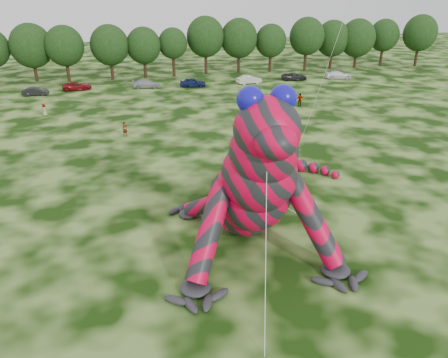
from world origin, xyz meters
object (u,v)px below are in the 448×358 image
car_7 (338,75)px  car_3 (146,84)px  spectator_3 (300,100)px  tree_6 (66,54)px  tree_5 (32,53)px  car_4 (193,82)px  spectator_0 (125,129)px  tree_17 (419,41)px  tree_16 (383,42)px  car_5 (249,79)px  tree_7 (110,52)px  tree_10 (206,45)px  car_1 (35,91)px  tree_11 (239,46)px  spectator_2 (258,107)px  tree_8 (144,53)px  tree_13 (306,44)px  car_2 (77,86)px  tree_14 (332,44)px  spectator_5 (244,134)px  tree_9 (173,52)px  inflatable_gecko (241,151)px  tree_12 (271,48)px  tree_15 (357,43)px  car_6 (294,76)px  spectator_4 (44,110)px

car_7 → car_3: bearing=99.4°
car_3 → spectator_3: (19.60, -17.71, 0.28)m
tree_6 → car_7: tree_6 is taller
tree_5 → car_4: (25.88, -11.33, -4.17)m
car_3 → spectator_0: bearing=174.0°
tree_17 → tree_16: bearing=157.4°
tree_6 → car_5: 31.83m
tree_7 → tree_10: size_ratio=0.90×
tree_16 → car_1: size_ratio=2.46×
tree_11 → car_5: 11.73m
tree_11 → spectator_2: 30.41m
car_3 → spectator_2: 23.47m
tree_8 → car_5: 19.74m
tree_13 → car_4: 26.70m
car_1 → spectator_0: bearing=-149.4°
tree_11 → car_2: 31.21m
tree_14 → tree_16: size_ratio=1.00×
car_3 → car_4: size_ratio=1.06×
tree_8 → spectator_5: 39.90m
tree_6 → tree_9: size_ratio=1.09×
car_7 → spectator_0: bearing=133.0°
tree_7 → tree_10: tree_10 is taller
inflatable_gecko → tree_9: size_ratio=2.48×
tree_13 → tree_10: bearing=175.8°
car_3 → car_5: 17.42m
tree_11 → car_7: tree_11 is taller
tree_12 → car_2: tree_12 is taller
tree_6 → spectator_2: bearing=-47.6°
car_2 → car_7: 45.36m
tree_15 → tree_16: size_ratio=1.03×
tree_12 → car_6: bearing=-81.8°
tree_17 → car_4: bearing=-169.0°
tree_16 → car_5: tree_16 is taller
spectator_5 → spectator_2: size_ratio=1.09×
tree_12 → tree_13: tree_13 is taller
car_2 → tree_13: bearing=-82.3°
tree_16 → car_6: tree_16 is taller
tree_11 → tree_14: (19.68, 0.53, -0.33)m
tree_5 → car_4: bearing=-23.6°
tree_13 → car_3: tree_13 is taller
spectator_2 → car_3: bearing=157.0°
tree_6 → tree_17: 69.51m
tree_6 → spectator_4: 23.20m
car_5 → spectator_5: 30.94m
car_4 → spectator_4: 25.38m
tree_8 → tree_12: 24.24m
car_5 → car_7: car_5 is taller
tree_13 → tree_17: (24.82, -0.46, 0.08)m
spectator_4 → tree_8: bearing=-135.4°
tree_13 → car_1: (-48.87, -10.55, -4.43)m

